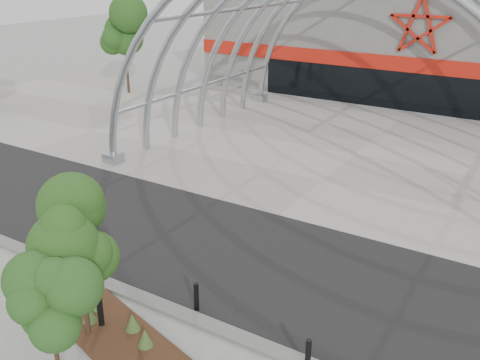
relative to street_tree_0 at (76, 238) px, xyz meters
name	(u,v)px	position (x,y,z in m)	size (l,w,h in m)	color
ground	(169,304)	(0.95, 2.30, -3.01)	(140.00, 140.00, 0.00)	gray
road	(232,253)	(0.95, 5.80, -3.00)	(140.00, 7.00, 0.02)	black
forecourt	(355,155)	(0.95, 17.80, -2.99)	(60.00, 17.00, 0.04)	#A39C93
kerb	(164,307)	(0.95, 2.05, -2.95)	(60.00, 0.50, 0.12)	#63625E
arena_building	(443,38)	(0.95, 35.75, 0.98)	(34.00, 15.24, 8.00)	slate
vault_canopy	(355,155)	(0.95, 17.80, -2.99)	(20.80, 15.80, 20.36)	#9CA2A7
planting_bed	(131,346)	(1.40, 0.17, -2.86)	(6.17, 3.32, 0.62)	#381F15
street_tree_0	(76,238)	(0.00, 0.00, 0.00)	(1.84, 1.84, 4.19)	#321D12
street_tree_1	(48,303)	(0.80, -1.65, -0.64)	(1.40, 1.40, 3.30)	black
bench_0	(47,288)	(-2.57, 0.77, -2.81)	(1.96, 0.89, 0.40)	black
bollard_0	(82,281)	(-1.57, 1.30, -2.49)	(0.17, 0.17, 1.03)	black
bollard_1	(72,295)	(-1.24, 0.59, -2.47)	(0.17, 0.17, 1.08)	black
bollard_2	(100,313)	(0.05, 0.45, -2.50)	(0.16, 0.16, 1.01)	black
bollard_3	(196,297)	(1.82, 2.49, -2.56)	(0.15, 0.15, 0.91)	black
bollard_4	(308,355)	(5.61, 1.94, -2.55)	(0.15, 0.15, 0.91)	black
bg_tree_0	(124,31)	(-19.05, 22.30, 1.63)	(3.00, 3.00, 6.45)	black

